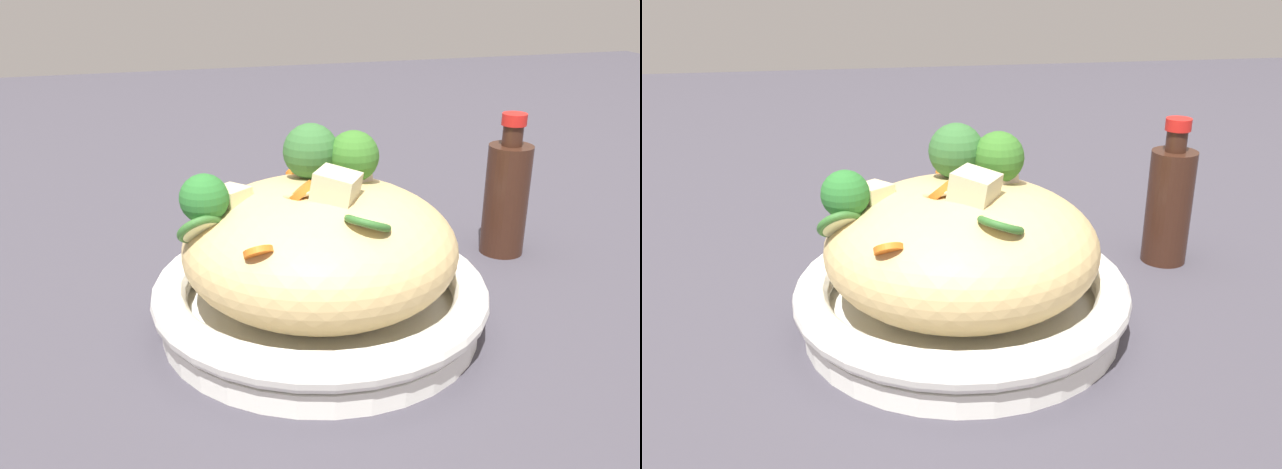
{
  "view_description": "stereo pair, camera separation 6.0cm",
  "coord_description": "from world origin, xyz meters",
  "views": [
    {
      "loc": [
        -0.15,
        -0.53,
        0.32
      ],
      "look_at": [
        0.0,
        0.0,
        0.09
      ],
      "focal_mm": 38.88,
      "sensor_mm": 36.0,
      "label": 1
    },
    {
      "loc": [
        -0.09,
        -0.55,
        0.32
      ],
      "look_at": [
        0.0,
        0.0,
        0.09
      ],
      "focal_mm": 38.88,
      "sensor_mm": 36.0,
      "label": 2
    }
  ],
  "objects": [
    {
      "name": "ground_plane",
      "position": [
        0.0,
        0.0,
        0.0
      ],
      "size": [
        3.0,
        3.0,
        0.0
      ],
      "primitive_type": "plane",
      "color": "#3E3B44"
    },
    {
      "name": "carrot_coins",
      "position": [
        -0.02,
        0.01,
        0.12
      ],
      "size": [
        0.09,
        0.17,
        0.04
      ],
      "color": "orange",
      "rests_on": "serving_bowl"
    },
    {
      "name": "noodle_heap",
      "position": [
        0.0,
        -0.0,
        0.08
      ],
      "size": [
        0.24,
        0.24,
        0.12
      ],
      "color": "tan",
      "rests_on": "serving_bowl"
    },
    {
      "name": "soy_sauce_bottle",
      "position": [
        0.24,
        0.1,
        0.07
      ],
      "size": [
        0.05,
        0.05,
        0.16
      ],
      "color": "#381E14",
      "rests_on": "ground_plane"
    },
    {
      "name": "broccoli_florets",
      "position": [
        -0.01,
        0.02,
        0.15
      ],
      "size": [
        0.19,
        0.09,
        0.08
      ],
      "color": "#99C271",
      "rests_on": "serving_bowl"
    },
    {
      "name": "zucchini_slices",
      "position": [
        -0.05,
        -0.04,
        0.11
      ],
      "size": [
        0.17,
        0.11,
        0.04
      ],
      "color": "beige",
      "rests_on": "serving_bowl"
    },
    {
      "name": "chicken_chunks",
      "position": [
        0.01,
        0.01,
        0.13
      ],
      "size": [
        0.15,
        0.13,
        0.04
      ],
      "color": "beige",
      "rests_on": "serving_bowl"
    },
    {
      "name": "serving_bowl",
      "position": [
        0.0,
        0.0,
        0.03
      ],
      "size": [
        0.3,
        0.3,
        0.05
      ],
      "color": "white",
      "rests_on": "ground_plane"
    }
  ]
}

